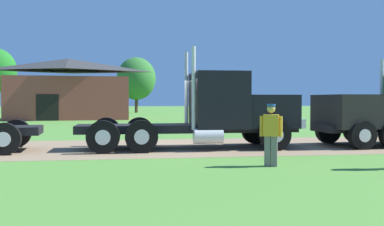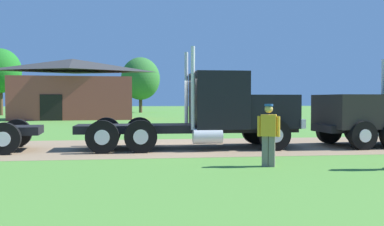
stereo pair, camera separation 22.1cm
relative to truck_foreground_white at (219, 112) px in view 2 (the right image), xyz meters
name	(u,v)px [view 2 (the right image)]	position (x,y,z in m)	size (l,w,h in m)	color
ground_plane	(187,147)	(-1.13, 0.54, -1.32)	(200.00, 200.00, 0.00)	#528B35
dirt_track	(187,147)	(-1.13, 0.54, -1.32)	(120.00, 6.26, 0.01)	#907658
truck_foreground_white	(219,112)	(0.00, 0.00, 0.00)	(8.03, 2.71, 3.59)	black
visitor_standing_near	(269,133)	(0.44, -4.52, -0.43)	(0.56, 0.39, 1.66)	gold
shed_building	(73,90)	(-8.61, 24.63, 1.30)	(11.17, 6.18, 5.44)	#974238
tree_left	(0,71)	(-17.95, 35.46, 3.66)	(4.53, 4.53, 7.49)	#513823
tree_mid	(141,79)	(-2.25, 43.51, 3.26)	(5.22, 5.22, 7.47)	#513823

